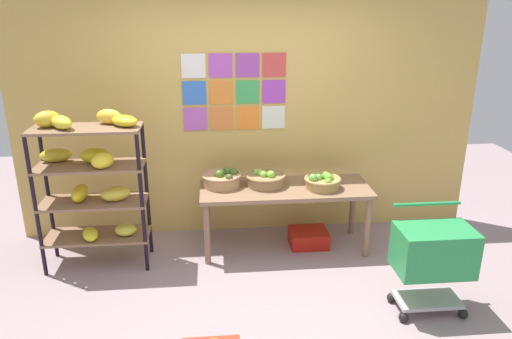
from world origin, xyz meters
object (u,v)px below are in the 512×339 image
object	(u,v)px
display_table	(285,194)
fruit_basket_back_right	(222,179)
banana_shelf_unit	(92,173)
produce_crate_under_table	(308,238)
fruit_basket_left	(265,179)
fruit_basket_centre	(323,181)
shopping_cart	(433,254)

from	to	relation	value
display_table	fruit_basket_back_right	xyz separation A→B (m)	(-0.62, 0.10, 0.15)
banana_shelf_unit	produce_crate_under_table	size ratio (longest dim) A/B	3.87
display_table	fruit_basket_left	bearing A→B (deg)	159.52
fruit_basket_left	produce_crate_under_table	bearing A→B (deg)	-6.01
fruit_basket_back_right	produce_crate_under_table	world-z (taller)	fruit_basket_back_right
display_table	fruit_basket_centre	xyz separation A→B (m)	(0.36, -0.06, 0.15)
banana_shelf_unit	display_table	xyz separation A→B (m)	(1.83, 0.15, -0.34)
produce_crate_under_table	fruit_basket_left	bearing A→B (deg)	173.99
fruit_basket_centre	shopping_cart	distance (m)	1.32
banana_shelf_unit	shopping_cart	world-z (taller)	banana_shelf_unit
fruit_basket_left	produce_crate_under_table	size ratio (longest dim) A/B	1.03
banana_shelf_unit	fruit_basket_back_right	distance (m)	1.24
banana_shelf_unit	fruit_basket_back_right	size ratio (longest dim) A/B	3.78
fruit_basket_left	produce_crate_under_table	world-z (taller)	fruit_basket_left
fruit_basket_centre	produce_crate_under_table	bearing A→B (deg)	140.79
display_table	fruit_basket_back_right	distance (m)	0.65
banana_shelf_unit	produce_crate_under_table	world-z (taller)	banana_shelf_unit
fruit_basket_left	fruit_basket_centre	bearing A→B (deg)	-13.31
banana_shelf_unit	fruit_basket_left	bearing A→B (deg)	7.68
banana_shelf_unit	fruit_basket_centre	world-z (taller)	banana_shelf_unit
fruit_basket_left	display_table	bearing A→B (deg)	-20.48
fruit_basket_back_right	produce_crate_under_table	bearing A→B (deg)	-4.94
shopping_cart	fruit_basket_left	bearing A→B (deg)	120.27
banana_shelf_unit	display_table	size ratio (longest dim) A/B	0.89
display_table	fruit_basket_centre	world-z (taller)	fruit_basket_centre
banana_shelf_unit	display_table	bearing A→B (deg)	4.66
display_table	fruit_basket_back_right	bearing A→B (deg)	170.85
display_table	fruit_basket_centre	bearing A→B (deg)	-9.35
fruit_basket_left	shopping_cart	world-z (taller)	shopping_cart
display_table	produce_crate_under_table	world-z (taller)	display_table
banana_shelf_unit	fruit_basket_back_right	bearing A→B (deg)	11.70
produce_crate_under_table	shopping_cart	size ratio (longest dim) A/B	0.45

